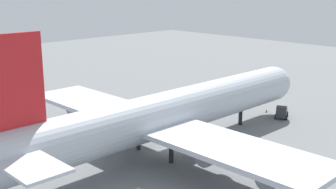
# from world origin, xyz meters

# --- Properties ---
(ground_plane) EXTENTS (258.47, 258.47, 0.00)m
(ground_plane) POSITION_xyz_m (0.00, 0.00, 0.00)
(ground_plane) COLOR slate
(cargo_airplane) EXTENTS (64.62, 55.59, 20.21)m
(cargo_airplane) POSITION_xyz_m (-0.15, 0.00, 6.08)
(cargo_airplane) COLOR silver
(cargo_airplane) RESTS_ON ground_plane
(baggage_tug) EXTENTS (4.58, 3.71, 2.52)m
(baggage_tug) POSITION_xyz_m (27.94, -3.05, 1.25)
(baggage_tug) COLOR #333338
(baggage_tug) RESTS_ON ground_plane
(safety_cone_nose) EXTENTS (0.46, 0.46, 0.65)m
(safety_cone_nose) POSITION_xyz_m (29.08, 1.09, 0.33)
(safety_cone_nose) COLOR orange
(safety_cone_nose) RESTS_ON ground_plane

